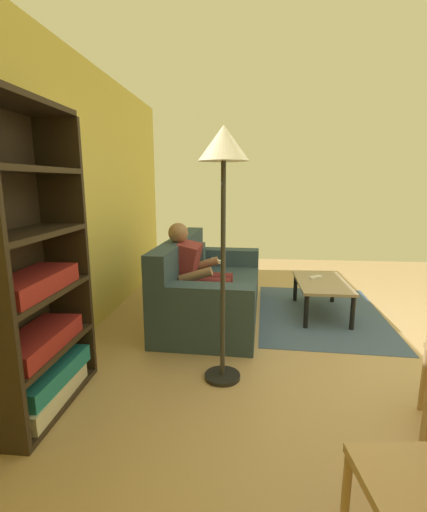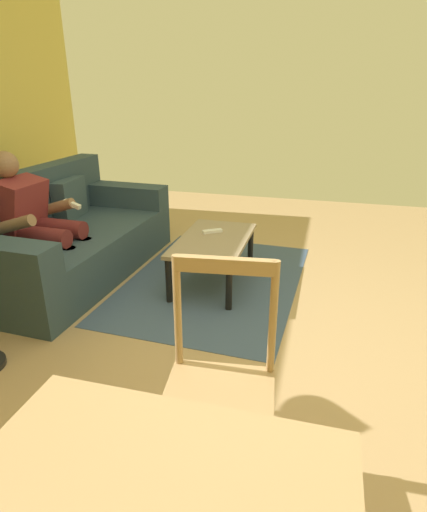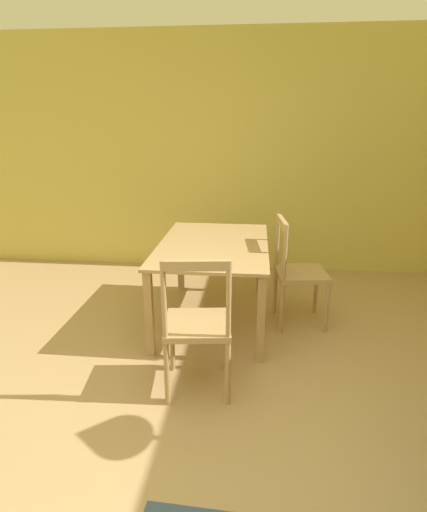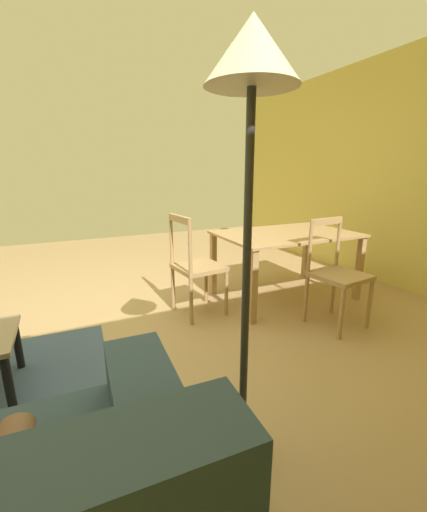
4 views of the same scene
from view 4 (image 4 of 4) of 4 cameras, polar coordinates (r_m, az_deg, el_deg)
name	(u,v)px [view 4 (image 4 of 4)]	position (r m, az deg, el deg)	size (l,w,h in m)	color
ground_plane	(125,328)	(3.02, -15.59, -12.26)	(8.43, 8.43, 0.00)	tan
wall_side	(389,172)	(4.48, 28.88, 12.96)	(0.12, 6.04, 2.67)	#D2BE5D
dining_table	(286,241)	(3.51, 12.80, 2.55)	(1.43, 0.93, 0.72)	tan
dining_chair_near_wall	(337,274)	(3.02, 21.18, -3.08)	(0.46, 0.46, 0.95)	tan
dining_chair_facing_couch	(196,267)	(3.03, -3.15, -1.96)	(0.47, 0.47, 0.97)	tan
floor_lamp	(251,102)	(1.33, 6.75, 25.62)	(0.36, 0.36, 1.89)	black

